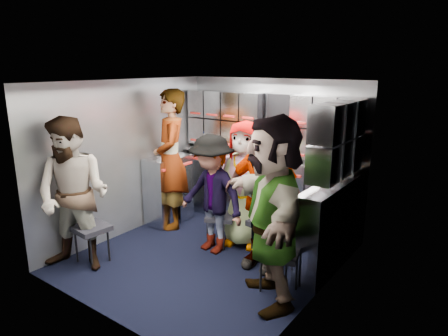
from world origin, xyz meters
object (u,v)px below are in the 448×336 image
Objects in this scene: attendant_arc_a at (74,196)px; attendant_arc_e at (272,212)px; jump_seat_near_left at (91,230)px; jump_seat_center at (252,208)px; attendant_standing at (171,160)px; jump_seat_near_right at (279,255)px; attendant_arc_d at (263,196)px; jump_seat_mid_left at (221,218)px; attendant_arc_c at (245,184)px; attendant_arc_b at (212,194)px; jump_seat_mid_right at (270,226)px.

attendant_arc_e reaches higher than attendant_arc_a.
jump_seat_near_left is 2.04m from jump_seat_center.
attendant_arc_e is at bearing 22.86° from attendant_standing.
attendant_arc_d is at bearing 140.23° from jump_seat_near_right.
attendant_arc_c is at bearing 46.42° from jump_seat_mid_left.
attendant_arc_c is at bearing 67.69° from attendant_arc_b.
attendant_arc_c is at bearing 49.31° from attendant_standing.
jump_seat_near_left is at bearing -45.52° from attendant_standing.
jump_seat_near_left is at bearing -142.82° from jump_seat_mid_right.
jump_seat_mid_left is 0.72m from jump_seat_mid_right.
attendant_arc_e is at bearing -51.65° from attendant_arc_d.
jump_seat_near_right is 0.27× the size of attendant_arc_a.
jump_seat_mid_left is 0.31× the size of attendant_arc_b.
attendant_arc_e is (1.14, -0.52, 0.19)m from attendant_arc_b.
attendant_arc_b is at bearing -110.18° from jump_seat_center.
attendant_arc_d reaches higher than attendant_arc_c.
attendant_standing is 1.04m from attendant_arc_b.
attendant_arc_a is at bearing -115.49° from attendant_arc_e.
jump_seat_mid_left is at bearing -145.54° from attendant_arc_c.
attendant_arc_d is at bearing 173.49° from attendant_arc_e.
attendant_arc_d is (1.67, 1.27, -0.02)m from attendant_arc_a.
jump_seat_near_left is at bearing 66.00° from attendant_arc_a.
attendant_arc_d is at bearing -50.41° from attendant_arc_c.
attendant_arc_a is 2.04m from attendant_arc_c.
attendant_arc_e reaches higher than jump_seat_center.
jump_seat_center is 0.42m from attendant_arc_c.
jump_seat_mid_right is (0.50, -0.40, 0.01)m from jump_seat_center.
attendant_arc_c reaches higher than attendant_arc_b.
attendant_arc_c is (-0.00, -0.18, 0.38)m from jump_seat_center.
jump_seat_mid_left is at bearing 37.04° from attendant_standing.
jump_seat_near_left is at bearing -140.25° from attendant_arc_c.
attendant_standing is 1.71m from attendant_arc_d.
jump_seat_near_right is at bearing -24.62° from jump_seat_mid_left.
jump_seat_mid_right is 0.96m from attendant_arc_e.
jump_seat_center is at bearing 57.81° from attendant_standing.
attendant_arc_d is 0.68m from attendant_arc_e.
jump_seat_center reaches higher than jump_seat_near_right.
jump_seat_center is 0.25× the size of attendant_standing.
jump_seat_mid_left is 1.25m from jump_seat_near_right.
jump_seat_mid_right is 0.45m from attendant_arc_d.
jump_seat_mid_right reaches higher than jump_seat_near_left.
attendant_arc_a is (-2.09, -0.92, 0.47)m from jump_seat_near_right.
jump_seat_center is 0.29× the size of attendant_arc_d.
attendant_arc_c is at bearing 140.94° from jump_seat_near_right.
attendant_arc_a is 0.94× the size of attendant_arc_e.
attendant_standing is at bearing 66.19° from attendant_arc_a.
attendant_arc_d is (0.72, -0.17, 0.49)m from jump_seat_mid_left.
jump_seat_mid_right is at bearing 0.75° from jump_seat_mid_left.
attendant_arc_c is (1.17, 1.67, -0.07)m from attendant_arc_a.
jump_seat_near_left is 0.92× the size of jump_seat_mid_right.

